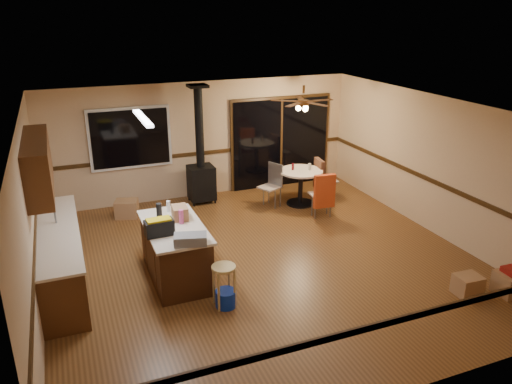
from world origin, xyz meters
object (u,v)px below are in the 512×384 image
toolbox_black (159,228)px  blue_bucket (226,298)px  kitchen_island (175,251)px  bar_stool (224,286)px  chair_near (324,191)px  box_under_window (127,209)px  box_corner_b (468,285)px  dining_table (301,181)px  wood_stove (201,171)px  toolbox_grey (190,239)px  chair_left (273,180)px  chair_right (320,175)px  box_corner_a (512,283)px

toolbox_black → blue_bucket: (0.74, -0.85, -0.89)m
kitchen_island → bar_stool: kitchen_island is taller
chair_near → bar_stool: bearing=-141.6°
box_under_window → box_corner_b: box_under_window is taller
blue_bucket → dining_table: 4.29m
wood_stove → toolbox_black: wood_stove is taller
toolbox_black → bar_stool: 1.30m
dining_table → chair_near: size_ratio=1.36×
bar_stool → dining_table: size_ratio=0.67×
kitchen_island → box_corner_b: (3.97, -2.15, -0.30)m
chair_near → toolbox_grey: bearing=-149.3°
bar_stool → box_under_window: bar_stool is taller
dining_table → box_under_window: 3.74m
chair_left → blue_bucket: bearing=-123.3°
dining_table → kitchen_island: bearing=-147.2°
wood_stove → bar_stool: 4.23m
kitchen_island → bar_stool: size_ratio=2.62×
kitchen_island → dining_table: 3.90m
box_under_window → box_corner_b: (4.35, -4.95, -0.03)m
chair_right → box_corner_b: size_ratio=1.84×
dining_table → box_under_window: dining_table is taller
bar_stool → blue_bucket: (0.01, -0.03, -0.19)m
blue_bucket → box_under_window: size_ratio=0.67×
blue_bucket → box_under_window: bearing=102.3°
chair_near → wood_stove: bearing=138.6°
box_corner_a → blue_bucket: bearing=162.8°
toolbox_grey → toolbox_black: size_ratio=1.11×
kitchen_island → box_corner_a: 5.19m
dining_table → chair_near: chair_near is taller
blue_bucket → box_corner_b: box_corner_b is taller
bar_stool → dining_table: (2.82, 3.18, 0.21)m
chair_right → toolbox_grey: bearing=-142.0°
kitchen_island → chair_right: (3.80, 2.19, 0.14)m
chair_right → box_under_window: 4.25m
bar_stool → chair_right: bearing=44.2°
bar_stool → box_corner_b: size_ratio=1.68×
chair_right → blue_bucket: bearing=-135.4°
toolbox_black → blue_bucket: 1.44m
kitchen_island → toolbox_black: bearing=-137.5°
dining_table → chair_left: bearing=166.7°
box_corner_b → blue_bucket: bearing=163.3°
toolbox_grey → blue_bucket: 1.01m
bar_stool → chair_right: size_ratio=0.92×
wood_stove → box_under_window: wood_stove is taller
chair_left → box_corner_b: size_ratio=1.40×
toolbox_black → box_under_window: toolbox_black is taller
chair_left → toolbox_black: bearing=-139.6°
chair_left → kitchen_island: bearing=-139.9°
bar_stool → toolbox_grey: bearing=137.0°
chair_left → box_under_window: chair_left is taller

